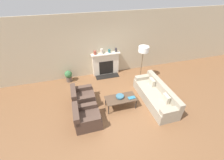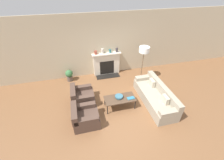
% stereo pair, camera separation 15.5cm
% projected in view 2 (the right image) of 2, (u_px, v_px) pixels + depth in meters
% --- Properties ---
extents(ground_plane, '(18.00, 18.00, 0.00)m').
position_uv_depth(ground_plane, '(121.00, 108.00, 5.64)').
color(ground_plane, brown).
extents(wall_back, '(18.00, 0.06, 2.90)m').
position_uv_depth(wall_back, '(105.00, 45.00, 6.92)').
color(wall_back, '#BCAD8E').
rests_on(wall_back, ground_plane).
extents(fireplace, '(1.39, 0.59, 1.12)m').
position_uv_depth(fireplace, '(107.00, 64.00, 7.32)').
color(fireplace, beige).
rests_on(fireplace, ground_plane).
extents(couch, '(0.81, 2.27, 0.73)m').
position_uv_depth(couch, '(155.00, 96.00, 5.75)').
color(couch, '#9E937F').
rests_on(couch, ground_plane).
extents(armchair_near, '(0.85, 0.82, 0.71)m').
position_uv_depth(armchair_near, '(85.00, 117.00, 4.92)').
color(armchair_near, '#4C382D').
rests_on(armchair_near, ground_plane).
extents(armchair_far, '(0.85, 0.82, 0.71)m').
position_uv_depth(armchair_far, '(82.00, 97.00, 5.74)').
color(armchair_far, '#4C382D').
rests_on(armchair_far, ground_plane).
extents(coffee_table, '(1.12, 0.55, 0.43)m').
position_uv_depth(coffee_table, '(120.00, 99.00, 5.45)').
color(coffee_table, '#4C3828').
rests_on(coffee_table, ground_plane).
extents(bowl, '(0.29, 0.29, 0.08)m').
position_uv_depth(bowl, '(119.00, 96.00, 5.44)').
color(bowl, '#38667A').
rests_on(bowl, coffee_table).
extents(book, '(0.28, 0.16, 0.02)m').
position_uv_depth(book, '(131.00, 98.00, 5.43)').
color(book, teal).
rests_on(book, coffee_table).
extents(floor_lamp, '(0.45, 0.45, 1.66)m').
position_uv_depth(floor_lamp, '(144.00, 52.00, 6.36)').
color(floor_lamp, brown).
rests_on(floor_lamp, ground_plane).
extents(mantel_vase_left, '(0.13, 0.13, 0.16)m').
position_uv_depth(mantel_vase_left, '(96.00, 53.00, 6.86)').
color(mantel_vase_left, brown).
rests_on(mantel_vase_left, fireplace).
extents(mantel_vase_center_left, '(0.13, 0.13, 0.23)m').
position_uv_depth(mantel_vase_center_left, '(103.00, 51.00, 6.90)').
color(mantel_vase_center_left, beige).
rests_on(mantel_vase_center_left, fireplace).
extents(mantel_vase_center_right, '(0.10, 0.10, 0.16)m').
position_uv_depth(mantel_vase_center_right, '(110.00, 51.00, 7.00)').
color(mantel_vase_center_right, '#28666B').
rests_on(mantel_vase_center_right, fireplace).
extents(mantel_vase_right, '(0.10, 0.10, 0.20)m').
position_uv_depth(mantel_vase_right, '(117.00, 50.00, 7.05)').
color(mantel_vase_right, '#3D383D').
rests_on(mantel_vase_right, fireplace).
extents(potted_plant, '(0.34, 0.34, 0.55)m').
position_uv_depth(potted_plant, '(69.00, 75.00, 6.96)').
color(potted_plant, brown).
rests_on(potted_plant, ground_plane).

